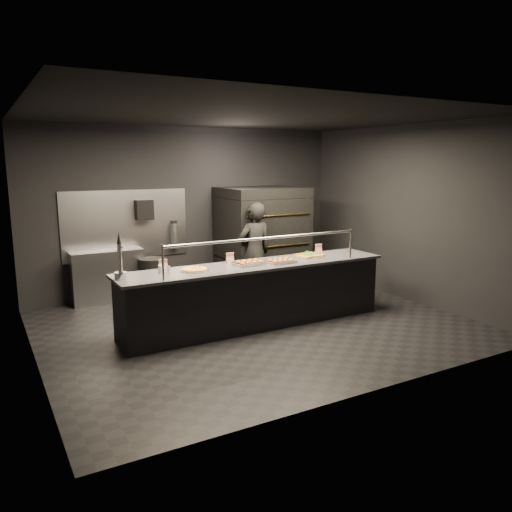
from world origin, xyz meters
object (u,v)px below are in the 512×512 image
at_px(trash_bin, 153,279).
at_px(square_pizza, 309,255).
at_px(prep_shelf, 108,276).
at_px(towel_dispenser, 144,210).
at_px(pizza_oven, 262,238).
at_px(slider_tray_a, 249,263).
at_px(slider_tray_b, 280,261).
at_px(worker, 255,252).
at_px(beer_tap, 120,266).
at_px(fire_extinguisher, 174,235).
at_px(round_pizza, 194,269).
at_px(service_counter, 256,294).

bearing_deg(trash_bin, square_pizza, -45.84).
xyz_separation_m(prep_shelf, towel_dispenser, (0.70, 0.07, 1.10)).
bearing_deg(pizza_oven, slider_tray_a, -124.64).
distance_m(slider_tray_a, slider_tray_b, 0.48).
height_order(prep_shelf, worker, worker).
bearing_deg(beer_tap, towel_dispenser, 66.14).
bearing_deg(slider_tray_b, fire_extinguisher, 105.95).
height_order(round_pizza, square_pizza, square_pizza).
bearing_deg(beer_tap, round_pizza, 0.75).
distance_m(service_counter, trash_bin, 2.25).
distance_m(fire_extinguisher, square_pizza, 2.67).
bearing_deg(round_pizza, towel_dispenser, 88.79).
bearing_deg(worker, slider_tray_a, 55.75).
height_order(prep_shelf, fire_extinguisher, fire_extinguisher).
bearing_deg(towel_dispenser, trash_bin, -90.00).
bearing_deg(square_pizza, trash_bin, 134.16).
bearing_deg(square_pizza, prep_shelf, 139.54).
bearing_deg(slider_tray_a, beer_tap, 179.78).
bearing_deg(worker, round_pizza, 34.51).
distance_m(service_counter, slider_tray_a, 0.49).
xyz_separation_m(prep_shelf, fire_extinguisher, (1.25, 0.08, 0.61)).
xyz_separation_m(fire_extinguisher, beer_tap, (-1.60, -2.38, 0.03)).
bearing_deg(pizza_oven, square_pizza, -96.15).
bearing_deg(square_pizza, service_counter, -174.43).
height_order(towel_dispenser, worker, towel_dispenser).
height_order(prep_shelf, beer_tap, beer_tap).
xyz_separation_m(towel_dispenser, square_pizza, (1.91, -2.29, -0.61)).
bearing_deg(round_pizza, fire_extinguisher, 75.80).
distance_m(service_counter, slider_tray_b, 0.61).
distance_m(beer_tap, round_pizza, 1.01).
bearing_deg(pizza_oven, round_pizza, -138.98).
bearing_deg(round_pizza, pizza_oven, 41.02).
relative_size(round_pizza, worker, 0.24).
bearing_deg(pizza_oven, beer_tap, -149.12).
bearing_deg(beer_tap, prep_shelf, 81.36).
relative_size(towel_dispenser, round_pizza, 0.87).
xyz_separation_m(fire_extinguisher, slider_tray_a, (0.24, -2.39, -0.11)).
distance_m(towel_dispenser, slider_tray_a, 2.58).
bearing_deg(prep_shelf, pizza_oven, -8.54).
relative_size(service_counter, slider_tray_a, 8.87).
relative_size(pizza_oven, beer_tap, 3.16).
distance_m(prep_shelf, beer_tap, 2.42).
relative_size(prep_shelf, beer_tap, 1.99).
bearing_deg(towel_dispenser, slider_tray_a, -71.56).
distance_m(towel_dispenser, round_pizza, 2.44).
distance_m(pizza_oven, worker, 0.89).
height_order(prep_shelf, trash_bin, prep_shelf).
distance_m(towel_dispenser, trash_bin, 1.22).
xyz_separation_m(slider_tray_b, square_pizza, (0.64, 0.19, -0.01)).
distance_m(service_counter, square_pizza, 1.12).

